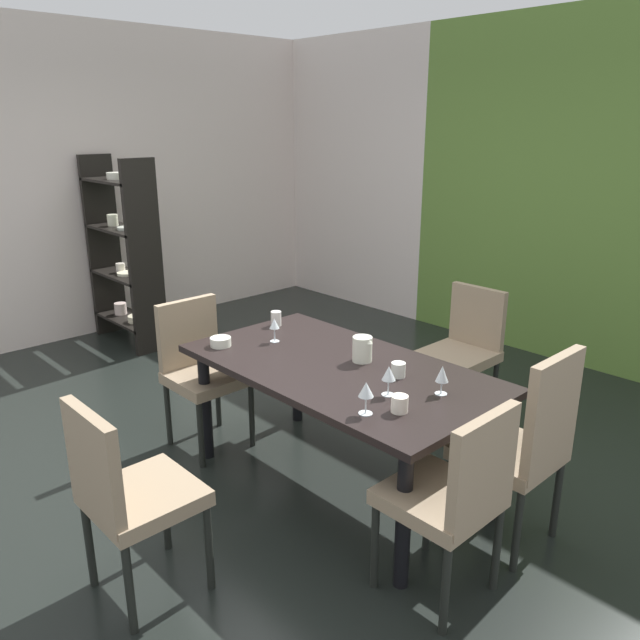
% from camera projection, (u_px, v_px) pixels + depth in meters
% --- Properties ---
extents(ground_plane, '(5.99, 5.98, 0.02)m').
position_uv_depth(ground_plane, '(254.00, 447.00, 4.06)').
color(ground_plane, black).
extents(back_panel_interior, '(2.04, 0.10, 2.88)m').
position_uv_depth(back_panel_interior, '(352.00, 174.00, 6.90)').
color(back_panel_interior, silver).
rests_on(back_panel_interior, ground_plane).
extents(garden_window_panel, '(3.95, 0.10, 2.88)m').
position_uv_depth(garden_window_panel, '(630.00, 198.00, 4.82)').
color(garden_window_panel, '#5B8035').
rests_on(garden_window_panel, ground_plane).
extents(left_interior_panel, '(0.10, 5.98, 2.88)m').
position_uv_depth(left_interior_panel, '(50.00, 186.00, 5.65)').
color(left_interior_panel, beige).
rests_on(left_interior_panel, ground_plane).
extents(dining_table, '(1.76, 0.94, 0.74)m').
position_uv_depth(dining_table, '(339.00, 379.00, 3.43)').
color(dining_table, black).
rests_on(dining_table, ground_plane).
extents(chair_right_near, '(0.44, 0.44, 0.93)m').
position_uv_depth(chair_right_near, '(455.00, 492.00, 2.61)').
color(chair_right_near, gray).
rests_on(chair_right_near, ground_plane).
extents(chair_head_far, '(0.44, 0.45, 0.92)m').
position_uv_depth(chair_head_far, '(465.00, 345.00, 4.32)').
color(chair_head_far, gray).
rests_on(chair_head_far, ground_plane).
extents(chair_head_near, '(0.44, 0.44, 0.94)m').
position_uv_depth(chair_head_near, '(126.00, 490.00, 2.62)').
color(chair_head_near, gray).
rests_on(chair_head_near, ground_plane).
extents(chair_right_far, '(0.44, 0.44, 1.03)m').
position_uv_depth(chair_right_far, '(525.00, 441.00, 2.96)').
color(chair_right_far, gray).
rests_on(chair_right_far, ground_plane).
extents(chair_left_near, '(0.45, 0.44, 0.94)m').
position_uv_depth(chair_left_near, '(200.00, 365.00, 3.95)').
color(chair_left_near, gray).
rests_on(chair_left_near, ground_plane).
extents(display_shelf, '(0.86, 0.31, 1.72)m').
position_uv_depth(display_shelf, '(123.00, 253.00, 5.72)').
color(display_shelf, black).
rests_on(display_shelf, ground_plane).
extents(wine_glass_front, '(0.07, 0.07, 0.15)m').
position_uv_depth(wine_glass_front, '(389.00, 374.00, 3.00)').
color(wine_glass_front, silver).
rests_on(wine_glass_front, dining_table).
extents(wine_glass_right, '(0.07, 0.07, 0.16)m').
position_uv_depth(wine_glass_right, '(366.00, 391.00, 2.80)').
color(wine_glass_right, silver).
rests_on(wine_glass_right, dining_table).
extents(wine_glass_corner, '(0.06, 0.06, 0.15)m').
position_uv_depth(wine_glass_corner, '(274.00, 325.00, 3.73)').
color(wine_glass_corner, silver).
rests_on(wine_glass_corner, dining_table).
extents(wine_glass_near_shelf, '(0.06, 0.06, 0.15)m').
position_uv_depth(wine_glass_near_shelf, '(442.00, 375.00, 3.01)').
color(wine_glass_near_shelf, silver).
rests_on(wine_glass_near_shelf, dining_table).
extents(serving_bowl_east, '(0.12, 0.12, 0.05)m').
position_uv_depth(serving_bowl_east, '(221.00, 342.00, 3.68)').
color(serving_bowl_east, silver).
rests_on(serving_bowl_east, dining_table).
extents(cup_south, '(0.07, 0.07, 0.10)m').
position_uv_depth(cup_south, '(276.00, 319.00, 4.04)').
color(cup_south, white).
rests_on(cup_south, dining_table).
extents(cup_north, '(0.08, 0.08, 0.08)m').
position_uv_depth(cup_north, '(400.00, 404.00, 2.85)').
color(cup_north, white).
rests_on(cup_north, dining_table).
extents(cup_west, '(0.07, 0.07, 0.08)m').
position_uv_depth(cup_west, '(398.00, 370.00, 3.24)').
color(cup_west, white).
rests_on(cup_west, dining_table).
extents(pitcher_left, '(0.12, 0.11, 0.14)m').
position_uv_depth(pitcher_left, '(362.00, 349.00, 3.44)').
color(pitcher_left, silver).
rests_on(pitcher_left, dining_table).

